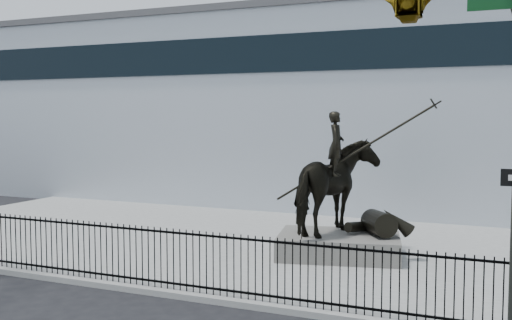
% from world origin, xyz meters
% --- Properties ---
extents(ground, '(120.00, 120.00, 0.00)m').
position_xyz_m(ground, '(0.00, 0.00, 0.00)').
color(ground, black).
rests_on(ground, ground).
extents(plaza, '(30.00, 12.00, 0.15)m').
position_xyz_m(plaza, '(0.00, 7.00, 0.07)').
color(plaza, gray).
rests_on(plaza, ground).
extents(building, '(44.00, 14.00, 9.00)m').
position_xyz_m(building, '(0.00, 20.00, 4.50)').
color(building, silver).
rests_on(building, ground).
extents(picket_fence, '(22.10, 0.10, 1.50)m').
position_xyz_m(picket_fence, '(0.00, 1.25, 0.90)').
color(picket_fence, black).
rests_on(picket_fence, plaza).
extents(statue_plinth, '(4.00, 3.16, 0.67)m').
position_xyz_m(statue_plinth, '(2.18, 6.18, 0.48)').
color(statue_plinth, '#5E5B56').
rests_on(statue_plinth, plaza).
extents(equestrian_statue, '(4.46, 3.27, 3.86)m').
position_xyz_m(equestrian_statue, '(2.25, 6.20, 2.21)').
color(equestrian_statue, black).
rests_on(equestrian_statue, statue_plinth).
extents(traffic_signal_right, '(2.17, 6.86, 7.00)m').
position_xyz_m(traffic_signal_right, '(6.47, -2.00, 4.85)').
color(traffic_signal_right, '#242722').
rests_on(traffic_signal_right, ground).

